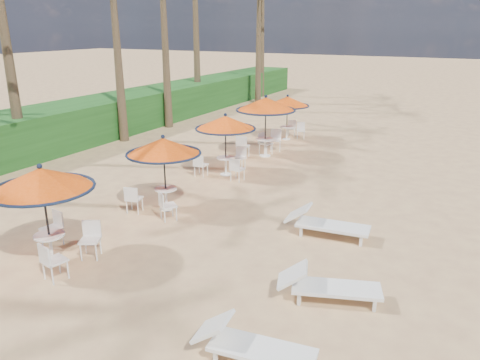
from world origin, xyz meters
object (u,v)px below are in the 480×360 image
object	(u,v)px
station_0	(45,191)
station_3	(265,111)
station_2	(226,130)
station_4	(289,105)
lounger_near	(250,344)
station_1	(162,154)
lounger_far	(324,223)
lounger_mid	(326,285)

from	to	relation	value
station_0	station_3	bearing A→B (deg)	87.81
station_2	station_4	distance (m)	6.31
station_4	lounger_near	world-z (taller)	station_4
station_3	lounger_near	distance (m)	12.82
station_1	station_3	size ratio (longest dim) A/B	0.89
station_3	lounger_near	size ratio (longest dim) A/B	1.24
station_4	lounger_far	distance (m)	10.97
station_3	station_0	bearing A→B (deg)	-92.19
station_1	station_4	size ratio (longest dim) A/B	1.06
lounger_mid	station_4	bearing A→B (deg)	96.44
station_0	station_1	world-z (taller)	station_0
station_0	station_4	distance (m)	13.95
lounger_near	lounger_far	distance (m)	5.22
station_4	lounger_far	world-z (taller)	station_4
station_0	lounger_near	size ratio (longest dim) A/B	1.15
station_0	station_1	distance (m)	3.81
station_2	station_4	world-z (taller)	station_2
station_2	lounger_mid	distance (m)	8.65
lounger_near	lounger_mid	distance (m)	2.37
station_3	lounger_mid	distance (m)	11.02
station_4	station_1	bearing A→B (deg)	-88.71
station_1	station_2	xyz separation A→B (m)	(-0.08, 3.85, -0.07)
station_0	station_1	xyz separation A→B (m)	(0.35, 3.79, -0.01)
station_0	lounger_far	size ratio (longest dim) A/B	1.07
station_1	station_3	distance (m)	6.91
station_0	station_2	bearing A→B (deg)	87.99
station_4	lounger_near	bearing A→B (deg)	-69.99
station_2	station_3	bearing A→B (deg)	87.37
station_1	lounger_far	xyz separation A→B (m)	(4.75, 0.47, -1.37)
station_1	station_2	distance (m)	3.85
station_4	lounger_near	size ratio (longest dim) A/B	1.04
lounger_mid	lounger_far	size ratio (longest dim) A/B	0.96
station_0	station_4	world-z (taller)	station_0
station_4	station_3	bearing A→B (deg)	-84.95
station_1	station_3	world-z (taller)	station_3
station_1	lounger_mid	world-z (taller)	station_1
station_2	lounger_near	distance (m)	10.16
lounger_near	station_1	bearing A→B (deg)	130.82
lounger_mid	lounger_far	bearing A→B (deg)	89.69
station_0	lounger_mid	distance (m)	6.37
station_0	station_2	distance (m)	7.64
station_2	lounger_far	size ratio (longest dim) A/B	1.03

